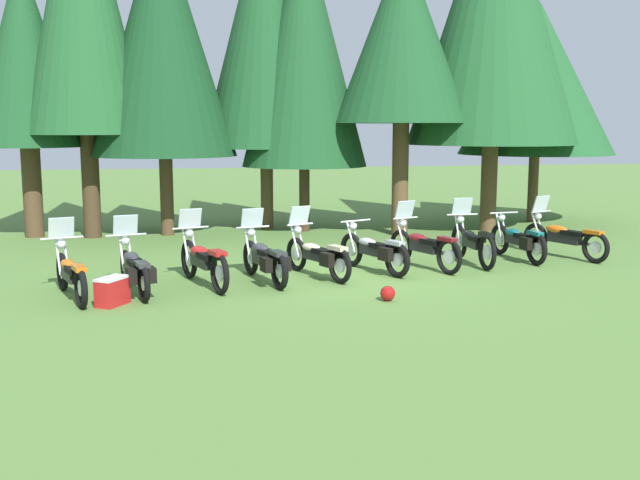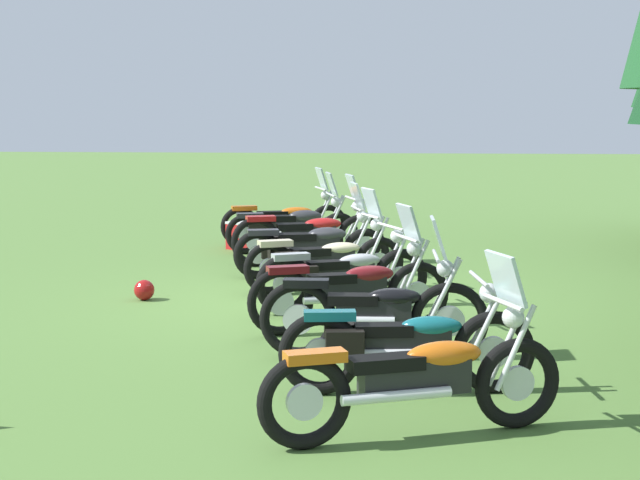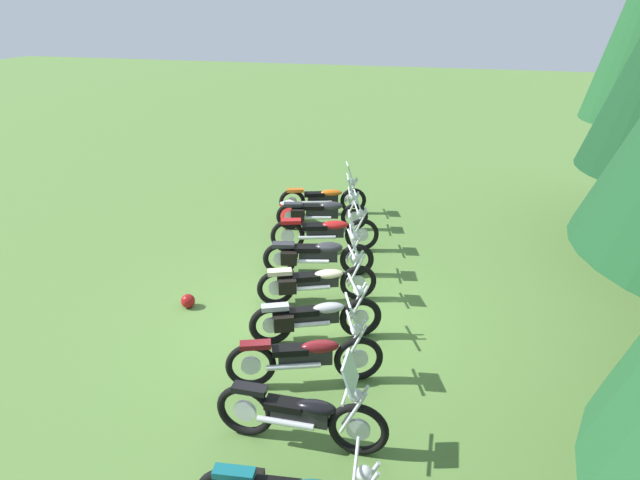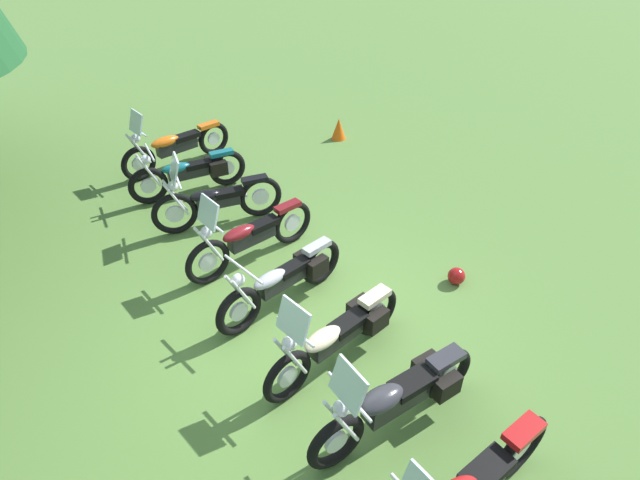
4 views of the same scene
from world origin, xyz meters
TOP-DOWN VIEW (x-y plane):
  - ground_plane at (0.00, 0.00)m, footprint 80.00×80.00m
  - motorcycle_0 at (-5.18, -1.07)m, footprint 0.97×2.21m
  - motorcycle_1 at (-4.12, -0.88)m, footprint 0.94×2.20m
  - motorcycle_2 at (-2.90, -0.44)m, footprint 0.98×2.33m
  - motorcycle_3 at (-1.73, -0.34)m, footprint 0.91×2.23m
  - motorcycle_4 at (-0.64, -0.07)m, footprint 1.04×2.10m
  - motorcycle_5 at (0.60, 0.23)m, footprint 1.10×2.06m
  - motorcycle_6 at (1.70, 0.44)m, footprint 0.98×2.19m
  - motorcycle_7 at (2.91, 0.71)m, footprint 0.73×2.23m
  - motorcycle_8 at (4.11, 0.96)m, footprint 0.72×2.20m
  - motorcycle_9 at (5.26, 1.08)m, footprint 1.03×2.27m
  - picnic_cooler at (-4.44, -1.72)m, footprint 0.58×0.66m
  - dropped_helmet at (0.15, -2.29)m, footprint 0.26×0.26m

SIDE VIEW (x-z plane):
  - ground_plane at x=0.00m, z-range 0.00..0.00m
  - dropped_helmet at x=0.15m, z-range 0.00..0.26m
  - picnic_cooler at x=-4.44m, z-range 0.00..0.48m
  - motorcycle_5 at x=0.60m, z-range -0.07..0.94m
  - motorcycle_8 at x=4.11m, z-range -0.07..0.94m
  - motorcycle_0 at x=-5.18m, z-range -0.23..1.12m
  - motorcycle_4 at x=-0.64m, z-range -0.23..1.13m
  - motorcycle_1 at x=-4.12m, z-range -0.21..1.13m
  - motorcycle_3 at x=-1.73m, z-range -0.21..1.14m
  - motorcycle_9 at x=5.26m, z-range -0.22..1.15m
  - motorcycle_6 at x=1.70m, z-range -0.21..1.16m
  - motorcycle_7 at x=2.91m, z-range -0.22..1.17m
  - motorcycle_2 at x=-2.90m, z-range -0.21..1.18m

